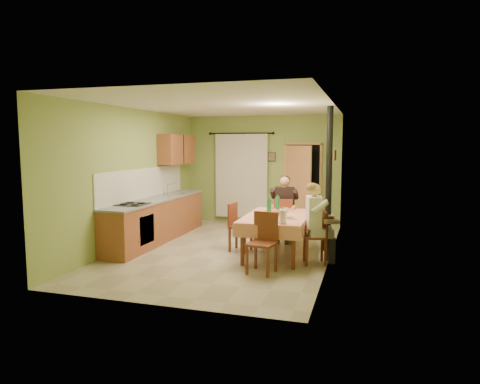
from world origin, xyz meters
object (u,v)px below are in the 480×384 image
(dining_table, at_px, (277,235))
(chair_left, at_px, (240,236))
(chair_near, at_px, (262,255))
(man_right, at_px, (315,214))
(chair_right, at_px, (315,247))
(stove_flue, at_px, (328,198))
(chair_far, at_px, (284,229))
(man_far, at_px, (284,201))

(dining_table, height_order, chair_left, chair_left)
(dining_table, bearing_deg, chair_near, -91.36)
(man_right, bearing_deg, chair_right, -90.00)
(chair_right, height_order, chair_left, chair_left)
(chair_near, distance_m, stove_flue, 2.17)
(chair_near, bearing_deg, chair_far, -79.97)
(chair_left, distance_m, man_right, 1.70)
(chair_far, xyz_separation_m, man_right, (0.81, -1.43, 0.59))
(man_far, bearing_deg, man_right, -63.39)
(chair_far, height_order, chair_near, chair_near)
(man_far, bearing_deg, dining_table, -89.60)
(chair_left, bearing_deg, man_far, 151.13)
(chair_right, xyz_separation_m, man_right, (-0.01, -0.00, 0.59))
(man_right, bearing_deg, stove_flue, -23.03)
(chair_far, bearing_deg, man_far, 90.00)
(chair_far, xyz_separation_m, stove_flue, (0.94, -0.36, 0.74))
(chair_near, bearing_deg, chair_left, -50.82)
(chair_far, relative_size, chair_right, 1.02)
(chair_near, xyz_separation_m, man_far, (-0.06, 2.21, 0.59))
(chair_left, height_order, man_far, man_far)
(dining_table, xyz_separation_m, chair_far, (-0.06, 1.06, -0.09))
(man_far, bearing_deg, chair_near, -91.42)
(chair_left, xyz_separation_m, man_right, (1.51, -0.50, 0.59))
(dining_table, bearing_deg, chair_far, 92.18)
(chair_far, relative_size, man_far, 0.68)
(dining_table, bearing_deg, stove_flue, 37.47)
(dining_table, height_order, man_right, man_right)
(dining_table, xyz_separation_m, stove_flue, (0.88, 0.70, 0.65))
(chair_left, bearing_deg, man_right, 79.33)
(chair_left, xyz_separation_m, man_far, (0.70, 0.94, 0.59))
(dining_table, xyz_separation_m, chair_left, (-0.76, 0.13, -0.09))
(chair_far, height_order, man_right, man_right)
(chair_near, relative_size, man_right, 0.70)
(man_far, bearing_deg, chair_right, -62.98)
(chair_right, xyz_separation_m, chair_left, (-1.52, 0.50, 0.00))
(man_right, bearing_deg, man_far, 13.05)
(chair_far, relative_size, chair_left, 1.01)
(chair_right, relative_size, stove_flue, 0.33)
(chair_right, distance_m, man_right, 0.59)
(man_far, height_order, stove_flue, stove_flue)
(dining_table, distance_m, man_right, 0.97)
(chair_near, xyz_separation_m, chair_left, (-0.75, 1.27, -0.00))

